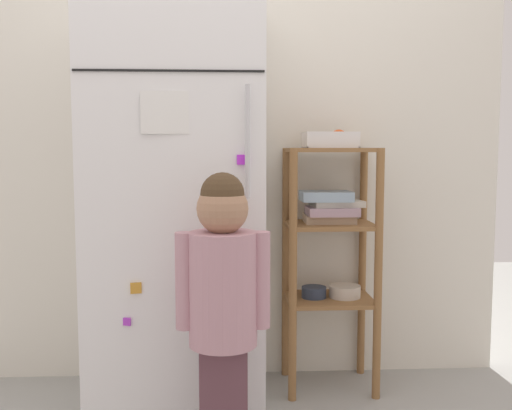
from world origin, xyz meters
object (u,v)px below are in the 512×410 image
object	(u,v)px
refrigerator	(177,201)
fruit_bin	(332,140)
child_standing	(223,288)
pantry_shelf_unit	(330,238)

from	to	relation	value
refrigerator	fruit_bin	bearing A→B (deg)	9.68
refrigerator	child_standing	size ratio (longest dim) A/B	1.73
refrigerator	fruit_bin	distance (m)	0.74
fruit_bin	pantry_shelf_unit	bearing A→B (deg)	95.71
refrigerator	pantry_shelf_unit	xyz separation A→B (m)	(0.68, 0.13, -0.19)
refrigerator	pantry_shelf_unit	size ratio (longest dim) A/B	1.60
refrigerator	child_standing	distance (m)	0.58
child_standing	pantry_shelf_unit	distance (m)	0.79
child_standing	pantry_shelf_unit	bearing A→B (deg)	51.34
refrigerator	child_standing	bearing A→B (deg)	-68.20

